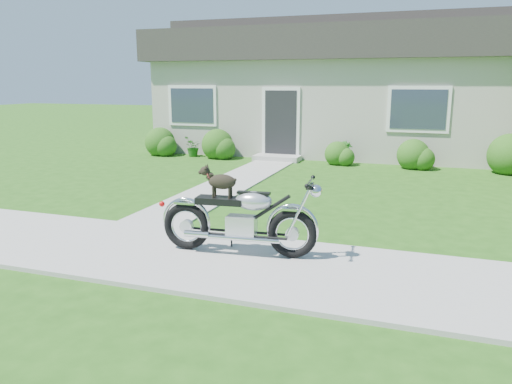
% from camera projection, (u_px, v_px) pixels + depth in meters
% --- Properties ---
extents(ground, '(80.00, 80.00, 0.00)m').
position_uv_depth(ground, '(200.00, 258.00, 6.80)').
color(ground, '#235114').
rests_on(ground, ground).
extents(sidewalk, '(24.00, 2.20, 0.04)m').
position_uv_depth(sidewalk, '(200.00, 257.00, 6.80)').
color(sidewalk, '#9E9B93').
rests_on(sidewalk, ground).
extents(walkway, '(1.20, 8.00, 0.03)m').
position_uv_depth(walkway, '(233.00, 182.00, 11.89)').
color(walkway, '#9E9B93').
rests_on(walkway, ground).
extents(house, '(12.60, 7.03, 4.50)m').
position_uv_depth(house, '(347.00, 88.00, 17.40)').
color(house, '#B5AEA3').
rests_on(house, ground).
extents(shrub_row, '(11.40, 1.13, 1.13)m').
position_uv_depth(shrub_row, '(329.00, 150.00, 14.52)').
color(shrub_row, '#295616').
rests_on(shrub_row, ground).
extents(potted_plant_left, '(0.60, 0.66, 0.64)m').
position_uv_depth(potted_plant_left, '(193.00, 147.00, 16.00)').
color(potted_plant_left, '#1E5617').
rests_on(potted_plant_left, ground).
extents(potted_plant_right, '(0.54, 0.54, 0.68)m').
position_uv_depth(potted_plant_right, '(346.00, 153.00, 14.43)').
color(potted_plant_right, '#215C19').
rests_on(potted_plant_right, ground).
extents(motorcycle_with_dog, '(2.22, 0.60, 1.20)m').
position_uv_depth(motorcycle_with_dog, '(240.00, 217.00, 6.76)').
color(motorcycle_with_dog, black).
rests_on(motorcycle_with_dog, sidewalk).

